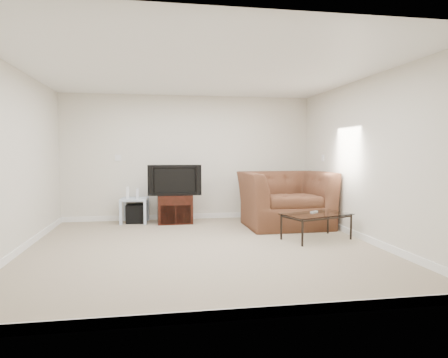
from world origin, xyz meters
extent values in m
plane|color=tan|center=(0.00, 0.00, 0.00)|extent=(5.00, 5.00, 0.00)
plane|color=white|center=(0.00, 0.00, 2.50)|extent=(5.00, 5.00, 0.00)
cube|color=silver|center=(0.00, 2.50, 1.25)|extent=(5.00, 0.02, 2.50)
cube|color=silver|center=(-2.50, 0.00, 1.25)|extent=(0.02, 5.00, 2.50)
cube|color=silver|center=(2.50, 0.00, 1.25)|extent=(0.02, 5.00, 2.50)
cube|color=white|center=(-1.40, 2.49, 1.25)|extent=(0.12, 0.02, 0.12)
cube|color=white|center=(2.49, 1.60, 1.25)|extent=(0.02, 0.09, 0.13)
cube|color=white|center=(2.49, 1.30, 0.30)|extent=(0.02, 0.08, 0.12)
cube|color=black|center=(-0.31, 2.01, 0.46)|extent=(0.37, 0.26, 0.05)
imported|color=black|center=(-0.31, 2.02, 0.84)|extent=(0.94, 0.23, 0.58)
cube|color=black|center=(-1.05, 2.23, 0.17)|extent=(0.39, 0.39, 0.37)
cube|color=white|center=(-1.20, 2.20, 0.59)|extent=(0.05, 0.16, 0.22)
cube|color=silver|center=(-1.02, 2.19, 0.58)|extent=(0.05, 0.14, 0.19)
imported|color=#55361E|center=(1.67, 1.39, 0.68)|extent=(1.57, 1.03, 1.35)
cube|color=#B2B2B7|center=(1.82, 0.38, 0.42)|extent=(0.16, 0.13, 0.02)
camera|label=1|loc=(-0.66, -5.61, 1.38)|focal=32.00mm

